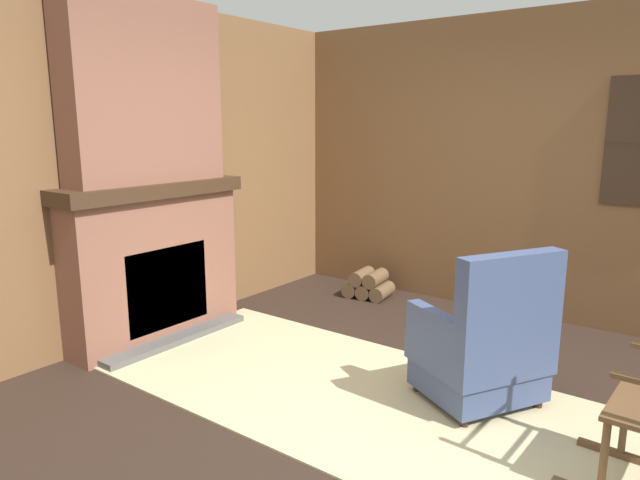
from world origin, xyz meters
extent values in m
plane|color=#2D2119|center=(0.00, 0.00, 0.00)|extent=(14.00, 14.00, 0.00)
cube|color=brown|center=(-2.38, 0.00, 1.34)|extent=(0.06, 5.30, 2.68)
cube|color=brown|center=(0.00, 2.38, 1.34)|extent=(5.30, 0.06, 2.68)
cube|color=brown|center=(-2.18, 0.00, 0.58)|extent=(0.33, 1.47, 1.16)
cube|color=black|center=(-2.06, 0.00, 0.45)|extent=(0.08, 0.76, 0.65)
cube|color=#565451|center=(-1.94, 0.00, 0.03)|extent=(0.16, 1.32, 0.06)
cube|color=#3D2819|center=(-2.18, 0.00, 1.22)|extent=(0.43, 1.57, 0.11)
cube|color=brown|center=(-2.18, 0.00, 1.96)|extent=(0.29, 1.29, 1.38)
cube|color=#C6B789|center=(-0.24, 0.11, 0.01)|extent=(3.73, 1.61, 0.01)
cube|color=#3D4C75|center=(0.34, 0.51, 0.18)|extent=(0.83, 0.86, 0.24)
cube|color=#3D4C75|center=(0.34, 0.51, 0.33)|extent=(0.87, 0.91, 0.18)
cube|color=#3D4C75|center=(0.55, 0.39, 0.71)|extent=(0.45, 0.67, 0.59)
cube|color=#3D4C75|center=(0.17, 0.26, 0.52)|extent=(0.52, 0.35, 0.20)
cube|color=#3D4C75|center=(0.47, 0.79, 0.52)|extent=(0.52, 0.35, 0.20)
cylinder|color=#332319|center=(-0.01, 0.39, 0.03)|extent=(0.07, 0.07, 0.06)
cylinder|color=#332319|center=(0.26, 0.88, 0.03)|extent=(0.07, 0.07, 0.06)
cylinder|color=#332319|center=(0.41, 0.15, 0.03)|extent=(0.07, 0.07, 0.06)
cylinder|color=#332319|center=(0.69, 0.64, 0.03)|extent=(0.07, 0.07, 0.06)
cylinder|color=brown|center=(1.18, -0.10, 0.23)|extent=(0.04, 0.04, 0.38)
cylinder|color=brown|center=(1.19, 0.34, 0.23)|extent=(0.04, 0.04, 0.38)
cylinder|color=brown|center=(-1.53, 1.94, 0.07)|extent=(0.19, 0.36, 0.15)
cylinder|color=brown|center=(-1.38, 1.96, 0.07)|extent=(0.19, 0.36, 0.15)
cylinder|color=brown|center=(-1.23, 1.98, 0.07)|extent=(0.19, 0.36, 0.15)
cylinder|color=brown|center=(-1.45, 1.95, 0.20)|extent=(0.19, 0.36, 0.15)
cylinder|color=brown|center=(-1.31, 1.97, 0.20)|extent=(0.19, 0.36, 0.15)
ellipsoid|color=#99B29E|center=(-2.22, -0.24, 1.32)|extent=(0.09, 0.09, 0.09)
cylinder|color=white|center=(-2.22, -0.24, 1.45)|extent=(0.05, 0.05, 0.17)
cube|color=brown|center=(-2.22, 0.33, 1.33)|extent=(0.14, 0.26, 0.12)
cube|color=silver|center=(-2.14, 0.33, 1.34)|extent=(0.01, 0.04, 0.02)
camera|label=1|loc=(1.55, -2.76, 1.73)|focal=32.00mm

